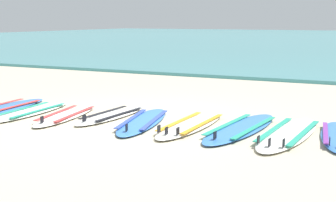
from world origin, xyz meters
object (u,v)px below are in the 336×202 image
Objects in this scene: surfboard_1 at (30,112)px; surfboard_7 at (289,133)px; surfboard_4 at (143,121)px; surfboard_0 at (3,108)px; surfboard_2 at (66,115)px; surfboard_3 at (112,115)px; surfboard_6 at (241,128)px; surfboard_5 at (191,125)px.

surfboard_7 is (4.72, 0.41, 0.00)m from surfboard_1.
surfboard_7 is at bearing 5.01° from surfboard_4.
surfboard_0 is 5.45m from surfboard_7.
surfboard_2 and surfboard_3 have the same top height.
surfboard_0 is 0.95× the size of surfboard_7.
surfboard_3 is (1.56, 0.38, 0.00)m from surfboard_1.
surfboard_4 is at bearing 3.20° from surfboard_0.
surfboard_3 is (0.74, 0.36, 0.00)m from surfboard_2.
surfboard_0 is 0.95× the size of surfboard_6.
surfboard_0 is at bearing 177.93° from surfboard_1.
surfboard_7 is at bearing 3.59° from surfboard_5.
surfboard_5 is 0.90× the size of surfboard_7.
surfboard_2 and surfboard_6 have the same top height.
surfboard_0 is at bearing -175.83° from surfboard_5.
surfboard_6 is (3.15, 0.41, -0.00)m from surfboard_2.
surfboard_3 is 3.16m from surfboard_7.
surfboard_3 is 0.85× the size of surfboard_4.
surfboard_3 is at bearing 13.66° from surfboard_1.
surfboard_2 is 0.83× the size of surfboard_7.
surfboard_7 is at bearing 5.61° from surfboard_2.
surfboard_6 is at bearing 1.36° from surfboard_3.
surfboard_1 is 1.61m from surfboard_3.
surfboard_4 is 1.01× the size of surfboard_5.
surfboard_2 is at bearing -0.12° from surfboard_0.
surfboard_0 and surfboard_2 have the same top height.
surfboard_1 is 1.05× the size of surfboard_2.
surfboard_1 is at bearing -166.34° from surfboard_3.
surfboard_2 is 0.92× the size of surfboard_5.
surfboard_1 is (0.71, -0.03, -0.00)m from surfboard_0.
surfboard_5 is (2.34, 0.29, 0.00)m from surfboard_2.
surfboard_5 is at bearing 5.58° from surfboard_1.
surfboard_3 is at bearing -179.51° from surfboard_7.
surfboard_5 is at bearing 4.17° from surfboard_0.
surfboard_4 is at bearing -171.70° from surfboard_6.
surfboard_6 is 1.00× the size of surfboard_7.
surfboard_7 is at bearing 4.92° from surfboard_1.
surfboard_7 is (1.57, 0.10, -0.00)m from surfboard_5.
surfboard_2 is at bearing -173.42° from surfboard_4.
surfboard_6 is at bearing 6.28° from surfboard_1.
surfboard_1 and surfboard_3 have the same top height.
surfboard_0 and surfboard_7 have the same top height.
surfboard_5 is at bearing -2.58° from surfboard_3.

